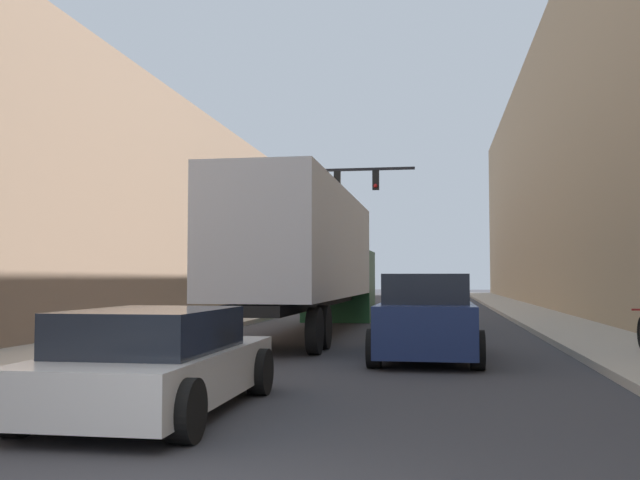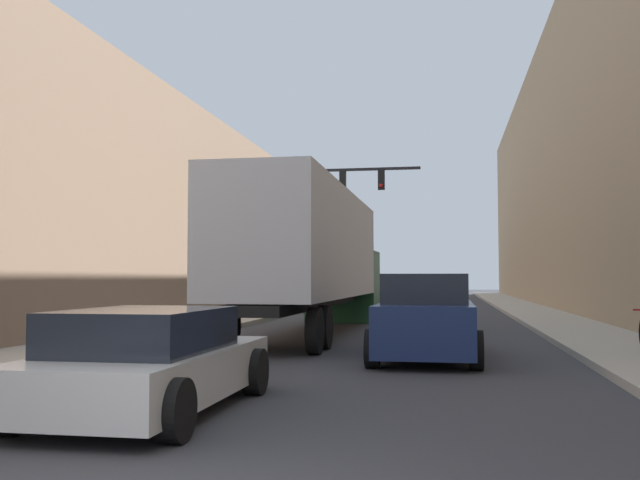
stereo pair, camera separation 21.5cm
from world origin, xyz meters
name	(u,v)px [view 2 (the right image)]	position (x,y,z in m)	size (l,w,h in m)	color
sidewalk_right	(532,312)	(5.85, 30.00, 0.07)	(2.53, 80.00, 0.15)	#B2A899
sidewalk_left	(284,310)	(-5.85, 30.00, 0.07)	(2.53, 80.00, 0.15)	#B2A899
building_right	(626,153)	(10.12, 30.00, 7.31)	(6.00, 80.00, 14.63)	tan
building_left	(201,229)	(-10.12, 30.00, 4.07)	(6.00, 80.00, 8.15)	#846B56
semi_truck	(313,255)	(-1.81, 16.52, 2.30)	(2.54, 14.19, 4.02)	silver
sedan_car	(149,362)	(-1.47, 4.09, 0.60)	(2.06, 4.25, 1.25)	silver
suv_car	(427,318)	(1.65, 10.59, 0.81)	(2.07, 4.91, 1.70)	navy
traffic_signal_gantry	(330,211)	(-3.26, 28.26, 4.70)	(5.44, 0.35, 6.92)	black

